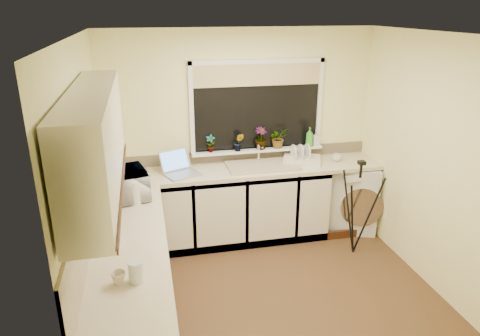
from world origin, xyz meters
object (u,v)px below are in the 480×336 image
at_px(laptop, 179,168).
at_px(kettle, 134,192).
at_px(soap_bottle_clear, 316,138).
at_px(plant_a, 211,143).
at_px(plant_c, 261,138).
at_px(soap_bottle_green, 309,137).
at_px(tripod, 357,208).
at_px(cup_left, 118,278).
at_px(washing_machine, 350,196).
at_px(glass_jug, 136,271).
at_px(dish_rack, 302,160).
at_px(plant_b, 239,142).
at_px(plant_d, 278,138).
at_px(steel_jar, 116,235).
at_px(microwave, 129,184).
at_px(cup_back, 337,157).

height_order(laptop, kettle, laptop).
bearing_deg(soap_bottle_clear, plant_a, 179.64).
relative_size(plant_c, soap_bottle_green, 1.14).
distance_m(tripod, cup_left, 2.88).
xyz_separation_m(washing_machine, glass_jug, (-2.59, -2.02, 0.55)).
xyz_separation_m(glass_jug, plant_a, (0.86, 2.25, 0.18)).
height_order(kettle, dish_rack, kettle).
relative_size(glass_jug, plant_c, 0.58).
bearing_deg(tripod, plant_c, 152.27).
bearing_deg(soap_bottle_clear, plant_b, -178.52).
bearing_deg(plant_c, kettle, -148.14).
xyz_separation_m(plant_d, cup_left, (-1.81, -2.25, -0.23)).
xyz_separation_m(glass_jug, soap_bottle_clear, (2.17, 2.24, 0.16)).
bearing_deg(steel_jar, plant_a, 58.48).
distance_m(kettle, dish_rack, 2.09).
relative_size(steel_jar, plant_d, 0.46).
relative_size(microwave, plant_d, 1.98).
xyz_separation_m(tripod, plant_c, (-0.89, 0.84, 0.63)).
relative_size(washing_machine, plant_d, 3.43).
relative_size(laptop, cup_back, 4.31).
distance_m(plant_d, soap_bottle_clear, 0.48).
xyz_separation_m(dish_rack, microwave, (-2.00, -0.59, 0.10)).
bearing_deg(soap_bottle_clear, soap_bottle_green, -169.58).
bearing_deg(glass_jug, washing_machine, 37.98).
bearing_deg(kettle, microwave, 108.05).
distance_m(soap_bottle_green, cup_left, 3.14).
xyz_separation_m(laptop, dish_rack, (1.47, 0.05, -0.03)).
distance_m(steel_jar, soap_bottle_clear, 2.86).
distance_m(microwave, plant_a, 1.21).
bearing_deg(steel_jar, plant_b, 50.33).
xyz_separation_m(dish_rack, plant_a, (-1.07, 0.18, 0.22)).
xyz_separation_m(plant_a, plant_b, (0.33, -0.03, 0.00)).
distance_m(kettle, glass_jug, 1.32).
xyz_separation_m(dish_rack, cup_left, (-2.05, -2.07, 0.01)).
bearing_deg(soap_bottle_green, dish_rack, -132.45).
distance_m(washing_machine, cup_left, 3.42).
xyz_separation_m(kettle, tripod, (2.38, 0.09, -0.46)).
height_order(washing_machine, glass_jug, glass_jug).
xyz_separation_m(steel_jar, plant_c, (1.63, 1.66, 0.23)).
bearing_deg(plant_d, laptop, -169.39).
bearing_deg(cup_left, plant_d, 51.21).
height_order(steel_jar, cup_left, steel_jar).
bearing_deg(soap_bottle_green, plant_c, 177.94).
bearing_deg(soap_bottle_clear, glass_jug, -134.11).
height_order(kettle, cup_left, kettle).
relative_size(kettle, cup_left, 2.30).
xyz_separation_m(tripod, plant_a, (-1.50, 0.84, 0.60)).
bearing_deg(plant_c, cup_back, -13.42).
xyz_separation_m(washing_machine, soap_bottle_clear, (-0.42, 0.22, 0.72)).
bearing_deg(plant_b, laptop, -164.65).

